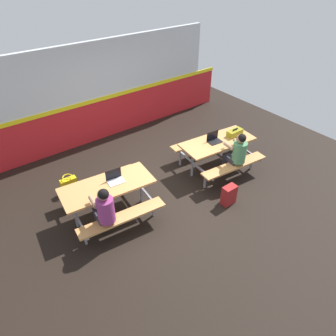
{
  "coord_description": "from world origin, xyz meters",
  "views": [
    {
      "loc": [
        -3.2,
        -4.36,
        4.42
      ],
      "look_at": [
        0.0,
        -0.14,
        0.55
      ],
      "focal_mm": 32.7,
      "sensor_mm": 36.0,
      "label": 1
    }
  ],
  "objects_px": {
    "student_nearer": "(104,209)",
    "backpack_dark": "(229,195)",
    "toolbox_grey": "(235,133)",
    "laptop_dark": "(214,140)",
    "student_further": "(237,152)",
    "laptop_silver": "(115,179)",
    "picnic_table_right": "(217,147)",
    "tote_bag_bright": "(69,185)",
    "picnic_table_left": "(108,192)"
  },
  "relations": [
    {
      "from": "student_nearer",
      "to": "toolbox_grey",
      "type": "relative_size",
      "value": 3.02
    },
    {
      "from": "laptop_silver",
      "to": "toolbox_grey",
      "type": "distance_m",
      "value": 3.14
    },
    {
      "from": "tote_bag_bright",
      "to": "laptop_dark",
      "type": "bearing_deg",
      "value": -21.04
    },
    {
      "from": "backpack_dark",
      "to": "student_nearer",
      "type": "bearing_deg",
      "value": 164.21
    },
    {
      "from": "laptop_dark",
      "to": "student_nearer",
      "type": "bearing_deg",
      "value": -171.58
    },
    {
      "from": "laptop_dark",
      "to": "toolbox_grey",
      "type": "relative_size",
      "value": 0.85
    },
    {
      "from": "student_nearer",
      "to": "tote_bag_bright",
      "type": "distance_m",
      "value": 1.74
    },
    {
      "from": "laptop_silver",
      "to": "picnic_table_right",
      "type": "bearing_deg",
      "value": -2.91
    },
    {
      "from": "student_further",
      "to": "tote_bag_bright",
      "type": "bearing_deg",
      "value": 150.78
    },
    {
      "from": "student_nearer",
      "to": "tote_bag_bright",
      "type": "height_order",
      "value": "student_nearer"
    },
    {
      "from": "picnic_table_left",
      "to": "laptop_dark",
      "type": "height_order",
      "value": "laptop_dark"
    },
    {
      "from": "student_further",
      "to": "laptop_silver",
      "type": "relative_size",
      "value": 3.53
    },
    {
      "from": "laptop_dark",
      "to": "toolbox_grey",
      "type": "distance_m",
      "value": 0.59
    },
    {
      "from": "backpack_dark",
      "to": "tote_bag_bright",
      "type": "xyz_separation_m",
      "value": [
        -2.5,
        2.35,
        -0.02
      ]
    },
    {
      "from": "laptop_dark",
      "to": "student_further",
      "type": "bearing_deg",
      "value": -79.38
    },
    {
      "from": "student_nearer",
      "to": "backpack_dark",
      "type": "bearing_deg",
      "value": -15.79
    },
    {
      "from": "tote_bag_bright",
      "to": "student_further",
      "type": "bearing_deg",
      "value": -29.22
    },
    {
      "from": "toolbox_grey",
      "to": "student_further",
      "type": "bearing_deg",
      "value": -132.78
    },
    {
      "from": "picnic_table_right",
      "to": "tote_bag_bright",
      "type": "relative_size",
      "value": 4.25
    },
    {
      "from": "student_nearer",
      "to": "laptop_dark",
      "type": "bearing_deg",
      "value": 8.42
    },
    {
      "from": "picnic_table_left",
      "to": "student_nearer",
      "type": "xyz_separation_m",
      "value": [
        -0.33,
        -0.52,
        0.13
      ]
    },
    {
      "from": "laptop_silver",
      "to": "backpack_dark",
      "type": "xyz_separation_m",
      "value": [
        1.93,
        -1.23,
        -0.57
      ]
    },
    {
      "from": "student_further",
      "to": "laptop_dark",
      "type": "height_order",
      "value": "student_further"
    },
    {
      "from": "picnic_table_right",
      "to": "laptop_dark",
      "type": "xyz_separation_m",
      "value": [
        -0.08,
        0.05,
        0.21
      ]
    },
    {
      "from": "laptop_silver",
      "to": "picnic_table_left",
      "type": "bearing_deg",
      "value": -174.71
    },
    {
      "from": "picnic_table_left",
      "to": "backpack_dark",
      "type": "height_order",
      "value": "picnic_table_left"
    },
    {
      "from": "student_further",
      "to": "backpack_dark",
      "type": "bearing_deg",
      "value": -143.81
    },
    {
      "from": "student_nearer",
      "to": "student_further",
      "type": "distance_m",
      "value": 3.19
    },
    {
      "from": "picnic_table_right",
      "to": "toolbox_grey",
      "type": "distance_m",
      "value": 0.56
    },
    {
      "from": "laptop_silver",
      "to": "tote_bag_bright",
      "type": "xyz_separation_m",
      "value": [
        -0.58,
        1.12,
        -0.59
      ]
    },
    {
      "from": "student_further",
      "to": "laptop_silver",
      "type": "height_order",
      "value": "student_further"
    },
    {
      "from": "student_further",
      "to": "picnic_table_right",
      "type": "bearing_deg",
      "value": 93.16
    },
    {
      "from": "picnic_table_left",
      "to": "laptop_silver",
      "type": "bearing_deg",
      "value": 5.29
    },
    {
      "from": "laptop_silver",
      "to": "toolbox_grey",
      "type": "height_order",
      "value": "laptop_silver"
    },
    {
      "from": "picnic_table_right",
      "to": "backpack_dark",
      "type": "xyz_separation_m",
      "value": [
        -0.7,
        -1.1,
        -0.36
      ]
    },
    {
      "from": "student_nearer",
      "to": "laptop_dark",
      "type": "height_order",
      "value": "student_nearer"
    },
    {
      "from": "student_nearer",
      "to": "toolbox_grey",
      "type": "bearing_deg",
      "value": 5.54
    },
    {
      "from": "laptop_silver",
      "to": "tote_bag_bright",
      "type": "distance_m",
      "value": 1.39
    },
    {
      "from": "laptop_dark",
      "to": "laptop_silver",
      "type": "bearing_deg",
      "value": 178.04
    },
    {
      "from": "toolbox_grey",
      "to": "backpack_dark",
      "type": "distance_m",
      "value": 1.71
    },
    {
      "from": "student_nearer",
      "to": "toolbox_grey",
      "type": "height_order",
      "value": "student_nearer"
    },
    {
      "from": "laptop_dark",
      "to": "tote_bag_bright",
      "type": "xyz_separation_m",
      "value": [
        -3.13,
        1.2,
        -0.59
      ]
    },
    {
      "from": "picnic_table_right",
      "to": "student_further",
      "type": "bearing_deg",
      "value": -86.84
    },
    {
      "from": "backpack_dark",
      "to": "laptop_silver",
      "type": "bearing_deg",
      "value": 147.34
    },
    {
      "from": "picnic_table_left",
      "to": "student_nearer",
      "type": "relative_size",
      "value": 1.51
    },
    {
      "from": "backpack_dark",
      "to": "tote_bag_bright",
      "type": "height_order",
      "value": "backpack_dark"
    },
    {
      "from": "student_nearer",
      "to": "laptop_silver",
      "type": "relative_size",
      "value": 3.53
    },
    {
      "from": "picnic_table_left",
      "to": "toolbox_grey",
      "type": "distance_m",
      "value": 3.33
    },
    {
      "from": "student_nearer",
      "to": "student_further",
      "type": "bearing_deg",
      "value": -2.78
    },
    {
      "from": "picnic_table_right",
      "to": "tote_bag_bright",
      "type": "distance_m",
      "value": 3.46
    }
  ]
}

